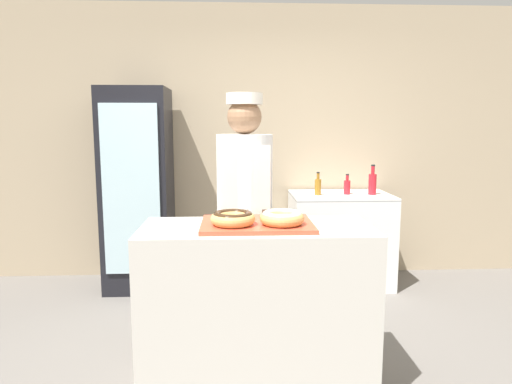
{
  "coord_description": "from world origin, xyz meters",
  "views": [
    {
      "loc": [
        -0.13,
        -2.5,
        1.53
      ],
      "look_at": [
        0.0,
        0.1,
        1.15
      ],
      "focal_mm": 32.0,
      "sensor_mm": 36.0,
      "label": 1
    }
  ],
  "objects_px": {
    "baker_person": "(245,216)",
    "bottle_red_b": "(372,183)",
    "donut_light_glaze": "(282,217)",
    "bottle_red": "(347,187)",
    "brownie_back_right": "(270,213)",
    "bottle_amber": "(318,186)",
    "beverage_fridge": "(138,190)",
    "donut_chocolate_glaze": "(233,218)",
    "serving_tray": "(257,224)",
    "chest_freezer": "(340,239)",
    "brownie_back_left": "(241,214)"
  },
  "relations": [
    {
      "from": "serving_tray",
      "to": "beverage_fridge",
      "type": "distance_m",
      "value": 2.02
    },
    {
      "from": "donut_light_glaze",
      "to": "beverage_fridge",
      "type": "relative_size",
      "value": 0.13
    },
    {
      "from": "brownie_back_right",
      "to": "donut_chocolate_glaze",
      "type": "bearing_deg",
      "value": -133.23
    },
    {
      "from": "brownie_back_right",
      "to": "bottle_red",
      "type": "height_order",
      "value": "bottle_red"
    },
    {
      "from": "chest_freezer",
      "to": "baker_person",
      "type": "bearing_deg",
      "value": -127.71
    },
    {
      "from": "serving_tray",
      "to": "bottle_amber",
      "type": "relative_size",
      "value": 2.86
    },
    {
      "from": "brownie_back_right",
      "to": "bottle_amber",
      "type": "relative_size",
      "value": 0.41
    },
    {
      "from": "donut_light_glaze",
      "to": "bottle_red",
      "type": "bearing_deg",
      "value": 65.73
    },
    {
      "from": "baker_person",
      "to": "donut_chocolate_glaze",
      "type": "bearing_deg",
      "value": -97.62
    },
    {
      "from": "donut_chocolate_glaze",
      "to": "baker_person",
      "type": "relative_size",
      "value": 0.14
    },
    {
      "from": "brownie_back_right",
      "to": "bottle_red_b",
      "type": "height_order",
      "value": "bottle_red_b"
    },
    {
      "from": "serving_tray",
      "to": "donut_light_glaze",
      "type": "relative_size",
      "value": 2.55
    },
    {
      "from": "bottle_amber",
      "to": "brownie_back_right",
      "type": "bearing_deg",
      "value": -110.51
    },
    {
      "from": "serving_tray",
      "to": "donut_chocolate_glaze",
      "type": "relative_size",
      "value": 2.55
    },
    {
      "from": "donut_chocolate_glaze",
      "to": "bottle_red",
      "type": "height_order",
      "value": "bottle_red"
    },
    {
      "from": "donut_chocolate_glaze",
      "to": "bottle_red",
      "type": "bearing_deg",
      "value": 59.01
    },
    {
      "from": "baker_person",
      "to": "bottle_red",
      "type": "relative_size",
      "value": 8.98
    },
    {
      "from": "donut_chocolate_glaze",
      "to": "donut_light_glaze",
      "type": "relative_size",
      "value": 1.0
    },
    {
      "from": "serving_tray",
      "to": "bottle_red_b",
      "type": "relative_size",
      "value": 2.19
    },
    {
      "from": "baker_person",
      "to": "bottle_amber",
      "type": "xyz_separation_m",
      "value": [
        0.71,
        1.17,
        0.04
      ]
    },
    {
      "from": "donut_light_glaze",
      "to": "bottle_red_b",
      "type": "height_order",
      "value": "bottle_red_b"
    },
    {
      "from": "donut_light_glaze",
      "to": "brownie_back_left",
      "type": "xyz_separation_m",
      "value": [
        -0.22,
        0.24,
        -0.02
      ]
    },
    {
      "from": "donut_light_glaze",
      "to": "donut_chocolate_glaze",
      "type": "bearing_deg",
      "value": 180.0
    },
    {
      "from": "brownie_back_left",
      "to": "bottle_red_b",
      "type": "xyz_separation_m",
      "value": [
        1.26,
        1.53,
        -0.02
      ]
    },
    {
      "from": "brownie_back_left",
      "to": "bottle_amber",
      "type": "relative_size",
      "value": 0.41
    },
    {
      "from": "donut_chocolate_glaze",
      "to": "donut_light_glaze",
      "type": "distance_m",
      "value": 0.27
    },
    {
      "from": "donut_chocolate_glaze",
      "to": "brownie_back_right",
      "type": "bearing_deg",
      "value": 46.77
    },
    {
      "from": "brownie_back_right",
      "to": "serving_tray",
      "type": "bearing_deg",
      "value": -117.48
    },
    {
      "from": "bottle_amber",
      "to": "beverage_fridge",
      "type": "bearing_deg",
      "value": 178.5
    },
    {
      "from": "brownie_back_right",
      "to": "bottle_amber",
      "type": "height_order",
      "value": "bottle_amber"
    },
    {
      "from": "baker_person",
      "to": "bottle_red_b",
      "type": "bearing_deg",
      "value": 43.68
    },
    {
      "from": "donut_chocolate_glaze",
      "to": "bottle_red_b",
      "type": "relative_size",
      "value": 0.86
    },
    {
      "from": "serving_tray",
      "to": "brownie_back_left",
      "type": "relative_size",
      "value": 6.99
    },
    {
      "from": "bottle_red",
      "to": "bottle_amber",
      "type": "distance_m",
      "value": 0.29
    },
    {
      "from": "donut_light_glaze",
      "to": "bottle_amber",
      "type": "xyz_separation_m",
      "value": [
        0.52,
        1.76,
        -0.07
      ]
    },
    {
      "from": "chest_freezer",
      "to": "bottle_red_b",
      "type": "height_order",
      "value": "bottle_red_b"
    },
    {
      "from": "serving_tray",
      "to": "baker_person",
      "type": "relative_size",
      "value": 0.36
    },
    {
      "from": "donut_light_glaze",
      "to": "baker_person",
      "type": "height_order",
      "value": "baker_person"
    },
    {
      "from": "donut_chocolate_glaze",
      "to": "bottle_red_b",
      "type": "distance_m",
      "value": 2.2
    },
    {
      "from": "brownie_back_left",
      "to": "baker_person",
      "type": "xyz_separation_m",
      "value": [
        0.03,
        0.36,
        -0.09
      ]
    },
    {
      "from": "donut_light_glaze",
      "to": "beverage_fridge",
      "type": "height_order",
      "value": "beverage_fridge"
    },
    {
      "from": "bottle_amber",
      "to": "donut_chocolate_glaze",
      "type": "bearing_deg",
      "value": -114.2
    },
    {
      "from": "beverage_fridge",
      "to": "bottle_red_b",
      "type": "bearing_deg",
      "value": -1.08
    },
    {
      "from": "donut_light_glaze",
      "to": "chest_freezer",
      "type": "relative_size",
      "value": 0.26
    },
    {
      "from": "brownie_back_left",
      "to": "baker_person",
      "type": "relative_size",
      "value": 0.05
    },
    {
      "from": "beverage_fridge",
      "to": "bottle_amber",
      "type": "xyz_separation_m",
      "value": [
        1.68,
        -0.04,
        0.03
      ]
    },
    {
      "from": "beverage_fridge",
      "to": "baker_person",
      "type": "bearing_deg",
      "value": -51.62
    },
    {
      "from": "donut_chocolate_glaze",
      "to": "brownie_back_left",
      "type": "xyz_separation_m",
      "value": [
        0.05,
        0.24,
        -0.02
      ]
    },
    {
      "from": "chest_freezer",
      "to": "serving_tray",
      "type": "bearing_deg",
      "value": -117.04
    },
    {
      "from": "baker_person",
      "to": "bottle_red",
      "type": "xyz_separation_m",
      "value": [
        1.0,
        1.2,
        0.03
      ]
    }
  ]
}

